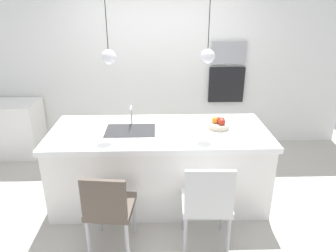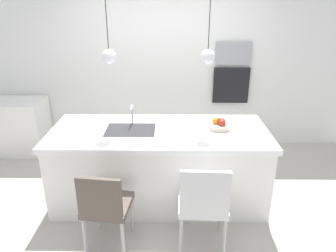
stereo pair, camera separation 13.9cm
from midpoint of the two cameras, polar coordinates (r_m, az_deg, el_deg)
floor at (r=4.02m, az=-0.44°, el=-12.60°), size 6.60×6.60×0.00m
back_wall at (r=5.06m, az=-0.16°, el=10.79°), size 6.00×0.10×2.60m
kitchen_island at (r=3.78m, az=-0.46°, el=-6.98°), size 2.48×1.03×0.90m
sink_basin at (r=3.61m, az=-5.68°, el=-0.78°), size 0.56×0.40×0.02m
faucet at (r=3.76m, az=-5.43°, el=2.56°), size 0.02×0.17×0.22m
fruit_bowl at (r=3.66m, az=10.32°, el=0.26°), size 0.25×0.25×0.13m
side_counter at (r=5.53m, az=-25.91°, el=-0.01°), size 1.10×0.60×0.84m
microwave at (r=5.05m, az=12.48°, el=12.69°), size 0.54×0.08×0.34m
oven at (r=5.15m, az=12.02°, el=7.20°), size 0.56×0.08×0.56m
chair_near at (r=3.08m, az=-9.90°, el=-13.90°), size 0.47×0.48×0.86m
chair_middle at (r=3.03m, az=7.73°, el=-13.54°), size 0.48×0.44×0.94m
pendant_light_left at (r=3.41m, az=-9.41°, el=12.32°), size 0.15×0.15×0.75m
pendant_light_right at (r=3.39m, az=8.40°, el=12.32°), size 0.15×0.15×0.75m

